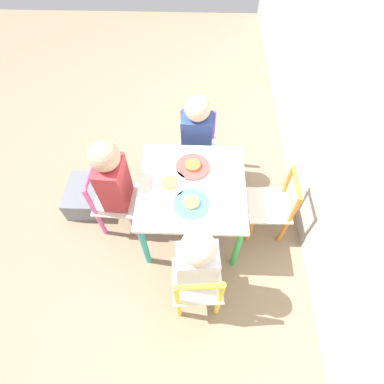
{
  "coord_description": "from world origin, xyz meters",
  "views": [
    {
      "loc": [
        0.97,
        0.03,
        1.83
      ],
      "look_at": [
        0.0,
        0.0,
        0.4
      ],
      "focal_mm": 28.0,
      "sensor_mm": 36.0,
      "label": 1
    }
  ],
  "objects": [
    {
      "name": "kids_table",
      "position": [
        0.0,
        0.0,
        0.4
      ],
      "size": [
        0.6,
        0.6,
        0.47
      ],
      "color": "silver",
      "rests_on": "ground_plane"
    },
    {
      "name": "child_right",
      "position": [
        0.43,
        0.04,
        0.43
      ],
      "size": [
        0.22,
        0.21,
        0.71
      ],
      "rotation": [
        0.0,
        0.0,
        -1.48
      ],
      "color": "#7A6B5B",
      "rests_on": "ground_plane"
    },
    {
      "name": "plate_left",
      "position": [
        -0.13,
        0.0,
        0.48
      ],
      "size": [
        0.2,
        0.2,
        0.03
      ],
      "color": "#E54C47",
      "rests_on": "kids_table"
    },
    {
      "name": "chair_purple",
      "position": [
        -0.5,
        0.02,
        0.25
      ],
      "size": [
        0.27,
        0.27,
        0.51
      ],
      "rotation": [
        0.0,
        0.0,
        1.53
      ],
      "color": "silver",
      "rests_on": "ground_plane"
    },
    {
      "name": "chair_pink",
      "position": [
        -0.02,
        -0.5,
        0.25
      ],
      "size": [
        0.27,
        0.27,
        0.51
      ],
      "rotation": [
        0.0,
        0.0,
        -3.19
      ],
      "color": "silver",
      "rests_on": "ground_plane"
    },
    {
      "name": "ground_plane",
      "position": [
        0.0,
        0.0,
        0.0
      ],
      "size": [
        6.0,
        6.0,
        0.0
      ],
      "primitive_type": "plane",
      "color": "#8C755B"
    },
    {
      "name": "child_left",
      "position": [
        -0.43,
        0.02,
        0.42
      ],
      "size": [
        0.22,
        0.21,
        0.71
      ],
      "rotation": [
        0.0,
        0.0,
        1.53
      ],
      "color": "#4C608E",
      "rests_on": "ground_plane"
    },
    {
      "name": "child_front",
      "position": [
        -0.02,
        -0.44,
        0.45
      ],
      "size": [
        0.21,
        0.22,
        0.75
      ],
      "rotation": [
        0.0,
        0.0,
        -3.19
      ],
      "color": "#4C608E",
      "rests_on": "ground_plane"
    },
    {
      "name": "storage_bin",
      "position": [
        -0.16,
        -0.75,
        0.08
      ],
      "size": [
        0.31,
        0.23,
        0.17
      ],
      "color": "slate",
      "rests_on": "ground_plane"
    },
    {
      "name": "plate_front",
      "position": [
        -0.0,
        -0.13,
        0.48
      ],
      "size": [
        0.19,
        0.19,
        0.03
      ],
      "color": "white",
      "rests_on": "kids_table"
    },
    {
      "name": "chair_yellow",
      "position": [
        0.49,
        0.04,
        0.25
      ],
      "size": [
        0.28,
        0.28,
        0.51
      ],
      "rotation": [
        0.0,
        0.0,
        -1.48
      ],
      "color": "silver",
      "rests_on": "ground_plane"
    },
    {
      "name": "chair_orange",
      "position": [
        -0.01,
        0.5,
        0.25
      ],
      "size": [
        0.27,
        0.27,
        0.51
      ],
      "rotation": [
        0.0,
        0.0,
        0.02
      ],
      "color": "silver",
      "rests_on": "ground_plane"
    },
    {
      "name": "plate_right",
      "position": [
        0.13,
        0.0,
        0.48
      ],
      "size": [
        0.19,
        0.19,
        0.03
      ],
      "color": "#4C9EE0",
      "rests_on": "kids_table"
    }
  ]
}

